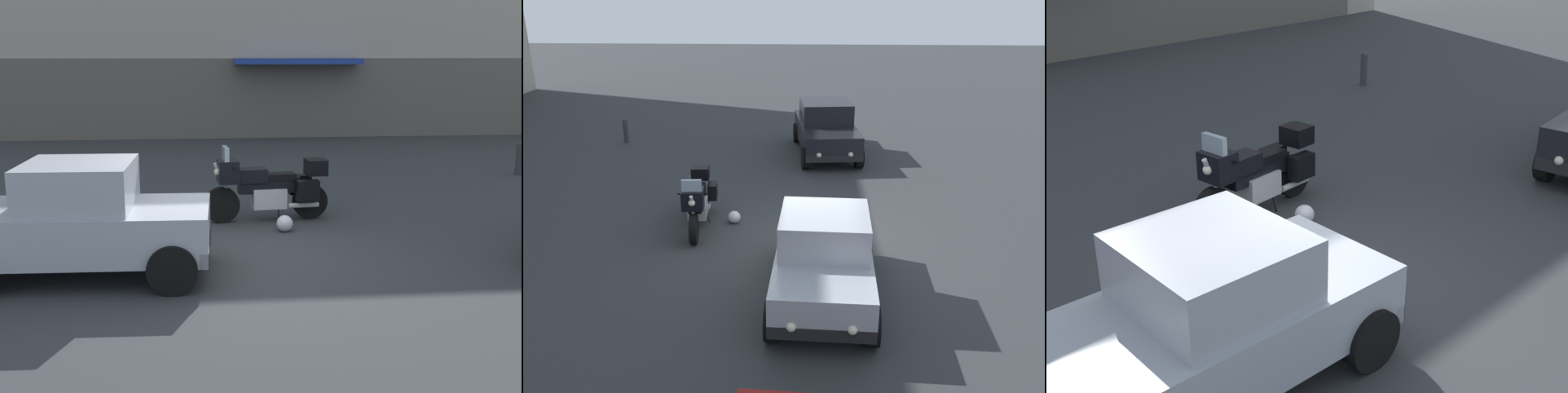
{
  "view_description": "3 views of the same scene",
  "coord_description": "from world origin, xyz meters",
  "views": [
    {
      "loc": [
        -0.3,
        -8.86,
        2.94
      ],
      "look_at": [
        0.63,
        0.61,
        0.8
      ],
      "focal_mm": 43.67,
      "sensor_mm": 36.0,
      "label": 1
    },
    {
      "loc": [
        -9.92,
        -0.21,
        5.02
      ],
      "look_at": [
        0.59,
        0.27,
        0.87
      ],
      "focal_mm": 37.11,
      "sensor_mm": 36.0,
      "label": 2
    },
    {
      "loc": [
        -4.9,
        -4.73,
        4.17
      ],
      "look_at": [
        0.56,
        0.79,
        0.78
      ],
      "focal_mm": 46.88,
      "sensor_mm": 36.0,
      "label": 3
    }
  ],
  "objects": [
    {
      "name": "ground_plane",
      "position": [
        0.0,
        0.0,
        0.0
      ],
      "size": [
        80.0,
        80.0,
        0.0
      ],
      "primitive_type": "plane",
      "color": "#2D3033"
    },
    {
      "name": "helmet",
      "position": [
        1.11,
        1.41,
        0.14
      ],
      "size": [
        0.28,
        0.28,
        0.28
      ],
      "primitive_type": "sphere",
      "color": "silver",
      "rests_on": "ground"
    },
    {
      "name": "bollard_curbside",
      "position": [
        7.59,
        5.95,
        0.44
      ],
      "size": [
        0.16,
        0.16,
        0.83
      ],
      "color": "#333338",
      "rests_on": "ground"
    },
    {
      "name": "car_compact_side",
      "position": [
        -1.89,
        -0.51,
        0.77
      ],
      "size": [
        3.52,
        1.81,
        1.56
      ],
      "rotation": [
        0.0,
        0.0,
        3.1
      ],
      "color": "#9EA3AD",
      "rests_on": "ground"
    },
    {
      "name": "motorcycle",
      "position": [
        0.93,
        2.19,
        0.62
      ],
      "size": [
        2.26,
        0.82,
        1.36
      ],
      "rotation": [
        0.0,
        0.0,
        3.23
      ],
      "color": "black",
      "rests_on": "ground"
    }
  ]
}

